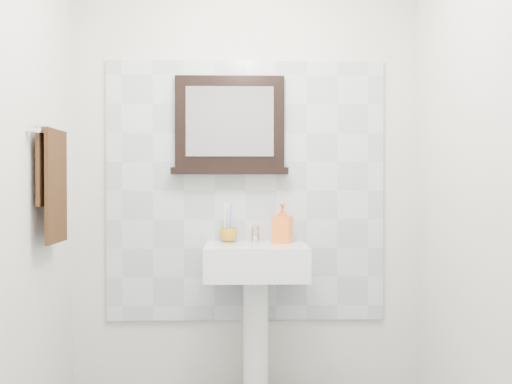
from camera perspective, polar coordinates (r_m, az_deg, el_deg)
The scene contains 11 objects.
back_wall at distance 3.47m, azimuth -1.01°, elevation 1.78°, with size 2.00×0.01×2.50m, color silver.
front_wall at distance 1.28m, azimuth 0.04°, elevation 3.45°, with size 2.00×0.01×2.50m, color silver.
right_wall at distance 2.59m, azimuth 21.99°, elevation 2.05°, with size 0.01×2.20×2.50m, color silver.
splashback at distance 3.46m, azimuth -1.00°, elevation 0.12°, with size 1.60×0.02×1.50m, color silver.
pedestal_sink at distance 3.29m, azimuth -0.01°, elevation -8.20°, with size 0.55×0.44×0.96m.
toothbrush_cup at distance 3.40m, azimuth -2.65°, elevation -4.12°, with size 0.10×0.10×0.08m, color #B68315.
toothbrushes at distance 3.40m, azimuth -2.66°, elevation -2.71°, with size 0.05×0.04×0.21m.
soap_dispenser at distance 3.36m, azimuth 2.54°, elevation -2.97°, with size 0.10×0.10×0.22m, color #FF491E.
framed_mirror at distance 3.45m, azimuth -2.51°, elevation 6.13°, with size 0.66×0.11×0.56m.
towel_bar at distance 3.08m, azimuth -18.93°, elevation 5.29°, with size 0.07×0.40×0.03m.
hand_towel at distance 3.06m, azimuth -18.79°, elevation 1.37°, with size 0.06×0.30×0.55m.
Camera 1 is at (-0.04, -2.37, 1.19)m, focal length 42.00 mm.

